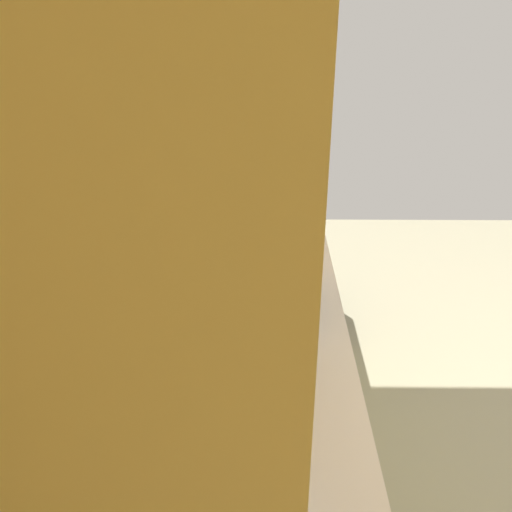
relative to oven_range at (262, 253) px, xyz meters
The scene contains 6 objects.
wall_back 1.72m from the oven_range, 165.29° to the left, with size 3.82×0.12×2.79m, color #ECBE7F.
upper_cabinets 2.27m from the oven_range, behind, with size 1.82×0.34×0.57m.
oven_range is the anchor object (origin of this frame).
microwave 1.37m from the oven_range, behind, with size 0.50×0.39×0.29m.
bowl 0.82m from the oven_range, behind, with size 0.13×0.13×0.05m.
kettle 2.20m from the oven_range, behind, with size 0.18×0.13×0.19m.
Camera 1 is at (-1.60, 1.14, 1.97)m, focal length 39.44 mm.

